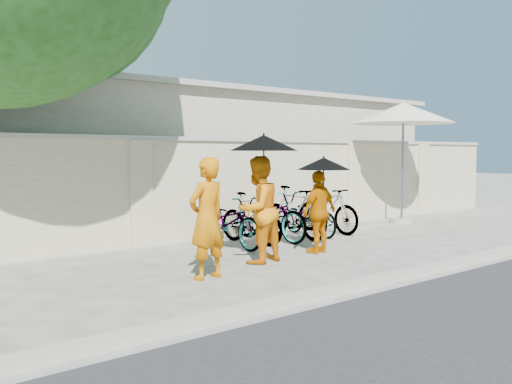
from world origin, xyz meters
TOP-DOWN VIEW (x-y plane):
  - ground at (0.00, 0.00)m, footprint 80.00×80.00m
  - kerb at (0.00, -1.70)m, footprint 40.00×0.16m
  - compound_wall at (1.00, 3.20)m, footprint 20.00×0.30m
  - building_behind at (2.00, 7.00)m, footprint 14.00×6.00m
  - monk_left at (-1.57, 0.06)m, footprint 0.68×0.50m
  - monk_center at (-0.28, 0.50)m, footprint 0.94×0.79m
  - parasol_center at (-0.23, 0.42)m, footprint 1.10×1.10m
  - monk_right at (1.13, 0.50)m, footprint 0.89×0.45m
  - parasol_right at (1.15, 0.42)m, footprint 0.93×0.93m
  - patio_umbrella at (5.83, 2.15)m, footprint 3.30×3.30m
  - bike_0 at (0.26, 1.98)m, footprint 0.69×1.86m
  - bike_1 at (0.82, 2.02)m, footprint 0.61×1.69m
  - bike_2 at (1.37, 2.08)m, footprint 0.84×1.98m
  - bike_3 at (1.93, 1.96)m, footprint 0.53×1.81m
  - bike_4 at (2.48, 2.06)m, footprint 0.71×1.68m
  - bike_5 at (3.04, 2.08)m, footprint 0.54×1.73m

SIDE VIEW (x-z plane):
  - ground at x=0.00m, z-range 0.00..0.00m
  - kerb at x=0.00m, z-range 0.00..0.12m
  - bike_4 at x=2.48m, z-range 0.00..0.86m
  - bike_0 at x=0.26m, z-range 0.00..0.97m
  - bike_1 at x=0.82m, z-range 0.00..1.00m
  - bike_2 at x=1.37m, z-range 0.00..1.01m
  - bike_5 at x=3.04m, z-range 0.00..1.03m
  - bike_3 at x=1.93m, z-range 0.00..1.08m
  - monk_right at x=1.13m, z-range 0.00..1.46m
  - monk_left at x=-1.57m, z-range 0.00..1.71m
  - monk_center at x=-0.28m, z-range 0.00..1.71m
  - compound_wall at x=1.00m, z-range 0.00..2.00m
  - parasol_right at x=1.15m, z-range 1.15..2.00m
  - building_behind at x=2.00m, z-range 0.00..3.20m
  - parasol_center at x=-0.23m, z-range 1.38..2.46m
  - patio_umbrella at x=5.83m, z-range 1.21..4.21m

